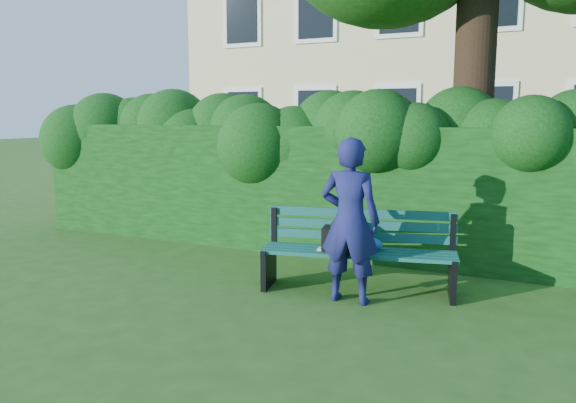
% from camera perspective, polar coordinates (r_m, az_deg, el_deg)
% --- Properties ---
extents(ground, '(80.00, 80.00, 0.00)m').
position_cam_1_polar(ground, '(6.23, -2.41, -9.42)').
color(ground, '#28511A').
rests_on(ground, ground).
extents(hedge, '(10.00, 1.00, 1.80)m').
position_cam_1_polar(hedge, '(8.00, 4.94, 1.20)').
color(hedge, black).
rests_on(hedge, ground).
extents(park_bench, '(2.19, 1.01, 0.89)m').
position_cam_1_polar(park_bench, '(6.28, 6.76, -4.54)').
color(park_bench, '#105046').
rests_on(park_bench, ground).
extents(man_reading, '(0.64, 0.43, 1.73)m').
position_cam_1_polar(man_reading, '(5.83, 6.30, -1.96)').
color(man_reading, '#16194F').
rests_on(man_reading, ground).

